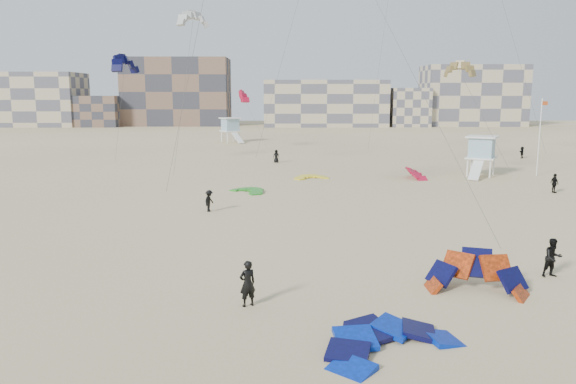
{
  "coord_description": "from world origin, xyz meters",
  "views": [
    {
      "loc": [
        -0.67,
        -21.46,
        8.56
      ],
      "look_at": [
        -0.52,
        6.0,
        3.74
      ],
      "focal_mm": 35.0,
      "sensor_mm": 36.0,
      "label": 1
    }
  ],
  "objects_px": {
    "kitesurfer_main": "(247,283)",
    "lifeguard_tower_near": "(481,156)",
    "kite_ground_orange": "(476,292)",
    "kite_ground_blue": "(389,348)"
  },
  "relations": [
    {
      "from": "kite_ground_blue",
      "to": "kite_ground_orange",
      "type": "relative_size",
      "value": 1.11
    },
    {
      "from": "kitesurfer_main",
      "to": "lifeguard_tower_near",
      "type": "xyz_separation_m",
      "value": [
        22.15,
        36.67,
        1.12
      ]
    },
    {
      "from": "kitesurfer_main",
      "to": "kite_ground_orange",
      "type": "bearing_deg",
      "value": 160.35
    },
    {
      "from": "kite_ground_blue",
      "to": "lifeguard_tower_near",
      "type": "distance_m",
      "value": 44.05
    },
    {
      "from": "kite_ground_orange",
      "to": "kite_ground_blue",
      "type": "bearing_deg",
      "value": -114.29
    },
    {
      "from": "kite_ground_orange",
      "to": "kitesurfer_main",
      "type": "relative_size",
      "value": 2.29
    },
    {
      "from": "kite_ground_blue",
      "to": "kite_ground_orange",
      "type": "distance_m",
      "value": 7.31
    },
    {
      "from": "kite_ground_orange",
      "to": "lifeguard_tower_near",
      "type": "bearing_deg",
      "value": 87.53
    },
    {
      "from": "kitesurfer_main",
      "to": "lifeguard_tower_near",
      "type": "height_order",
      "value": "lifeguard_tower_near"
    },
    {
      "from": "kite_ground_blue",
      "to": "kitesurfer_main",
      "type": "xyz_separation_m",
      "value": [
        -5.09,
        3.89,
        0.96
      ]
    }
  ]
}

